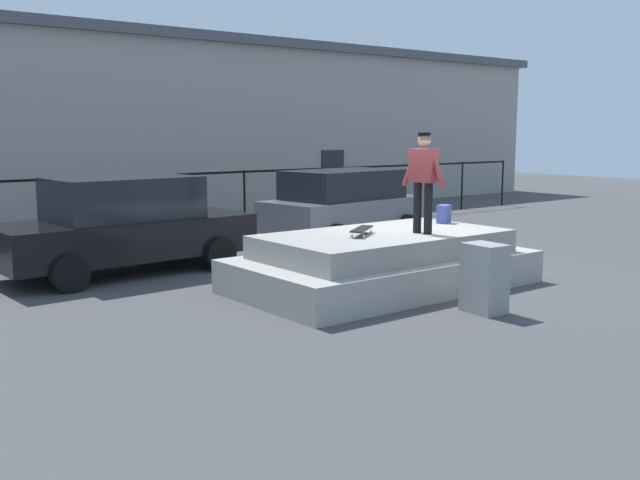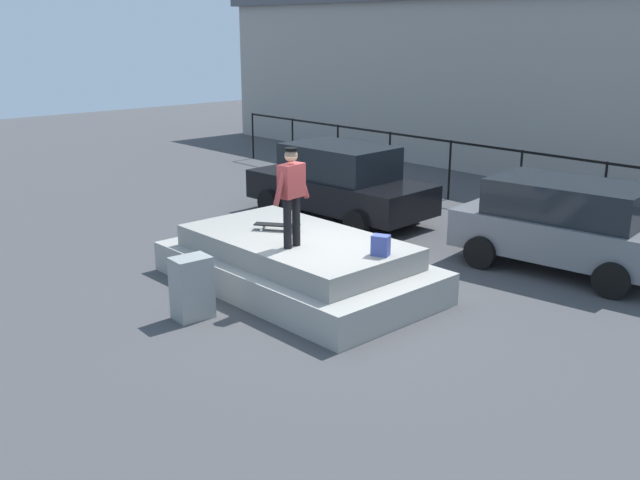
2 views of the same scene
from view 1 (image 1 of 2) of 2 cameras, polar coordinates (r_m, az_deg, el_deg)
ground_plane at (r=13.00m, az=8.07°, el=-3.27°), size 60.00×60.00×0.00m
concrete_ledge at (r=12.39m, az=5.02°, el=-1.78°), size 5.09×2.82×0.95m
skateboarder at (r=12.19m, az=8.17°, el=5.08°), size 0.30×0.87×1.68m
skateboard at (r=11.95m, az=3.30°, el=0.85°), size 0.80×0.65×0.12m
backpack at (r=13.74m, az=9.75°, el=2.04°), size 0.34×0.30×0.34m
car_black_sedan_near at (r=14.03m, az=-15.19°, el=1.16°), size 4.81×2.37×1.81m
car_grey_hatchback_mid at (r=17.42m, az=1.82°, el=2.86°), size 4.25×2.52×1.73m
utility_box at (r=10.89m, az=12.84°, el=-2.96°), size 0.48×0.63×1.02m
fence_row at (r=18.93m, az=-8.80°, el=3.95°), size 24.06×0.06×1.62m
warehouse_building at (r=25.36m, az=-16.88°, el=8.66°), size 35.25×7.73×5.68m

